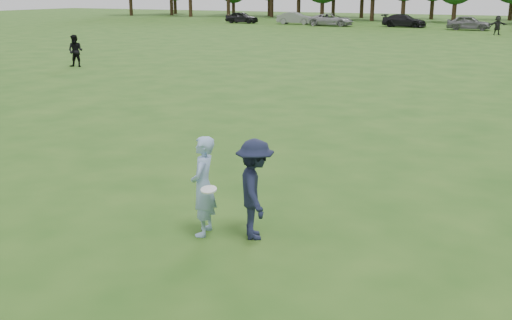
{
  "coord_description": "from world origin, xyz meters",
  "views": [
    {
      "loc": [
        4.31,
        -8.64,
        4.08
      ],
      "look_at": [
        -0.5,
        0.67,
        1.1
      ],
      "focal_mm": 42.0,
      "sensor_mm": 36.0,
      "label": 1
    }
  ],
  "objects_px": {
    "car_b": "(295,18)",
    "car_e": "(469,23)",
    "car_a": "(242,17)",
    "car_c": "(331,20)",
    "player_far_a": "(76,51)",
    "defender": "(255,189)",
    "thrower": "(203,186)",
    "player_far_d": "(498,25)",
    "car_d": "(404,21)"
  },
  "relations": [
    {
      "from": "car_a",
      "to": "car_c",
      "type": "xyz_separation_m",
      "value": [
        12.32,
        -0.68,
        -0.01
      ]
    },
    {
      "from": "car_c",
      "to": "defender",
      "type": "bearing_deg",
      "value": -164.61
    },
    {
      "from": "car_a",
      "to": "car_d",
      "type": "distance_m",
      "value": 20.45
    },
    {
      "from": "player_far_a",
      "to": "player_far_d",
      "type": "height_order",
      "value": "player_far_d"
    },
    {
      "from": "car_a",
      "to": "car_e",
      "type": "height_order",
      "value": "car_e"
    },
    {
      "from": "car_d",
      "to": "car_a",
      "type": "bearing_deg",
      "value": 95.64
    },
    {
      "from": "player_far_d",
      "to": "car_c",
      "type": "distance_m",
      "value": 20.01
    },
    {
      "from": "player_far_d",
      "to": "car_b",
      "type": "distance_m",
      "value": 25.43
    },
    {
      "from": "player_far_a",
      "to": "car_a",
      "type": "distance_m",
      "value": 45.7
    },
    {
      "from": "player_far_d",
      "to": "car_b",
      "type": "bearing_deg",
      "value": 133.87
    },
    {
      "from": "player_far_a",
      "to": "car_c",
      "type": "distance_m",
      "value": 43.0
    },
    {
      "from": "car_b",
      "to": "thrower",
      "type": "bearing_deg",
      "value": -165.11
    },
    {
      "from": "car_b",
      "to": "player_far_a",
      "type": "bearing_deg",
      "value": -179.24
    },
    {
      "from": "car_a",
      "to": "car_d",
      "type": "height_order",
      "value": "car_d"
    },
    {
      "from": "car_a",
      "to": "thrower",
      "type": "bearing_deg",
      "value": -152.34
    },
    {
      "from": "player_far_a",
      "to": "player_far_d",
      "type": "xyz_separation_m",
      "value": [
        17.73,
        36.45,
        0.03
      ]
    },
    {
      "from": "car_a",
      "to": "car_e",
      "type": "bearing_deg",
      "value": -92.76
    },
    {
      "from": "car_b",
      "to": "car_c",
      "type": "distance_m",
      "value": 5.43
    },
    {
      "from": "thrower",
      "to": "car_a",
      "type": "xyz_separation_m",
      "value": [
        -32.18,
        60.29,
        -0.15
      ]
    },
    {
      "from": "defender",
      "to": "car_e",
      "type": "height_order",
      "value": "defender"
    },
    {
      "from": "car_d",
      "to": "car_c",
      "type": "bearing_deg",
      "value": 104.74
    },
    {
      "from": "thrower",
      "to": "player_far_a",
      "type": "xyz_separation_m",
      "value": [
        -18.68,
        16.64,
        0.0
      ]
    },
    {
      "from": "thrower",
      "to": "car_c",
      "type": "relative_size",
      "value": 0.34
    },
    {
      "from": "defender",
      "to": "car_d",
      "type": "bearing_deg",
      "value": -21.87
    },
    {
      "from": "player_far_d",
      "to": "car_c",
      "type": "height_order",
      "value": "player_far_d"
    },
    {
      "from": "car_b",
      "to": "car_c",
      "type": "relative_size",
      "value": 0.87
    },
    {
      "from": "car_e",
      "to": "car_a",
      "type": "bearing_deg",
      "value": 84.54
    },
    {
      "from": "car_e",
      "to": "car_c",
      "type": "bearing_deg",
      "value": 85.19
    },
    {
      "from": "defender",
      "to": "car_e",
      "type": "xyz_separation_m",
      "value": [
        -5.26,
        58.89,
        -0.1
      ]
    },
    {
      "from": "defender",
      "to": "car_b",
      "type": "height_order",
      "value": "defender"
    },
    {
      "from": "player_far_d",
      "to": "car_e",
      "type": "distance_m",
      "value": 6.99
    },
    {
      "from": "player_far_d",
      "to": "car_d",
      "type": "height_order",
      "value": "player_far_d"
    },
    {
      "from": "player_far_a",
      "to": "player_far_d",
      "type": "relative_size",
      "value": 0.97
    },
    {
      "from": "thrower",
      "to": "car_b",
      "type": "bearing_deg",
      "value": -173.43
    },
    {
      "from": "car_b",
      "to": "car_e",
      "type": "relative_size",
      "value": 1.0
    },
    {
      "from": "player_far_a",
      "to": "car_c",
      "type": "height_order",
      "value": "player_far_a"
    },
    {
      "from": "defender",
      "to": "car_c",
      "type": "relative_size",
      "value": 0.34
    },
    {
      "from": "car_c",
      "to": "car_a",
      "type": "bearing_deg",
      "value": 83.0
    },
    {
      "from": "defender",
      "to": "car_a",
      "type": "xyz_separation_m",
      "value": [
        -33.03,
        60.02,
        -0.14
      ]
    },
    {
      "from": "player_far_d",
      "to": "car_e",
      "type": "height_order",
      "value": "player_far_d"
    },
    {
      "from": "car_c",
      "to": "car_d",
      "type": "xyz_separation_m",
      "value": [
        8.11,
        1.73,
        0.01
      ]
    },
    {
      "from": "player_far_a",
      "to": "car_e",
      "type": "bearing_deg",
      "value": 55.63
    },
    {
      "from": "car_b",
      "to": "car_c",
      "type": "height_order",
      "value": "car_b"
    },
    {
      "from": "defender",
      "to": "car_a",
      "type": "distance_m",
      "value": 68.51
    },
    {
      "from": "car_a",
      "to": "car_c",
      "type": "bearing_deg",
      "value": -93.58
    },
    {
      "from": "car_a",
      "to": "car_c",
      "type": "relative_size",
      "value": 0.82
    },
    {
      "from": "car_d",
      "to": "car_e",
      "type": "bearing_deg",
      "value": -103.88
    },
    {
      "from": "player_far_d",
      "to": "car_d",
      "type": "distance_m",
      "value": 13.61
    },
    {
      "from": "player_far_d",
      "to": "car_a",
      "type": "height_order",
      "value": "player_far_d"
    },
    {
      "from": "defender",
      "to": "car_c",
      "type": "bearing_deg",
      "value": -14.29
    }
  ]
}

